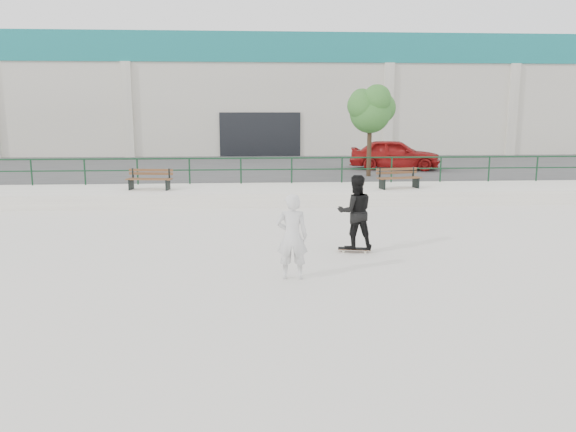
{
  "coord_description": "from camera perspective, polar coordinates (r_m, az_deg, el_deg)",
  "views": [
    {
      "loc": [
        -0.62,
        -11.21,
        3.37
      ],
      "look_at": [
        0.26,
        2.0,
        0.85
      ],
      "focal_mm": 35.0,
      "sensor_mm": 36.0,
      "label": 1
    }
  ],
  "objects": [
    {
      "name": "commercial_building",
      "position": [
        43.22,
        -3.08,
        12.35
      ],
      "size": [
        44.2,
        16.33,
        8.0
      ],
      "color": "silver",
      "rests_on": "ground"
    },
    {
      "name": "parking_strip",
      "position": [
        29.38,
        -2.61,
        4.66
      ],
      "size": [
        60.0,
        14.0,
        0.5
      ],
      "primitive_type": "cube",
      "color": "#3B3B3B",
      "rests_on": "ground"
    },
    {
      "name": "ground",
      "position": [
        11.72,
        -0.63,
        -5.94
      ],
      "size": [
        120.0,
        120.0,
        0.0
      ],
      "primitive_type": "plane",
      "color": "silver",
      "rests_on": "ground"
    },
    {
      "name": "ledge",
      "position": [
        20.95,
        -2.09,
        2.2
      ],
      "size": [
        30.0,
        3.0,
        0.5
      ],
      "primitive_type": "cube",
      "color": "silver",
      "rests_on": "ground"
    },
    {
      "name": "railing",
      "position": [
        22.12,
        -2.21,
        5.24
      ],
      "size": [
        28.0,
        0.06,
        1.03
      ],
      "color": "#143821",
      "rests_on": "ledge"
    },
    {
      "name": "bench_left",
      "position": [
        21.03,
        -13.87,
        3.64
      ],
      "size": [
        1.69,
        0.7,
        0.75
      ],
      "rotation": [
        0.0,
        0.0,
        -0.14
      ],
      "color": "brown",
      "rests_on": "ledge"
    },
    {
      "name": "standing_skater",
      "position": [
        13.4,
        6.85,
        0.41
      ],
      "size": [
        0.89,
        0.71,
        1.77
      ],
      "primitive_type": "imported",
      "rotation": [
        0.0,
        0.0,
        3.19
      ],
      "color": "black",
      "rests_on": "skateboard"
    },
    {
      "name": "red_car",
      "position": [
        27.94,
        10.79,
        6.2
      ],
      "size": [
        4.61,
        2.68,
        1.47
      ],
      "primitive_type": "imported",
      "rotation": [
        0.0,
        0.0,
        1.34
      ],
      "color": "maroon",
      "rests_on": "parking_strip"
    },
    {
      "name": "seated_skater",
      "position": [
        11.21,
        0.41,
        -2.11
      ],
      "size": [
        0.67,
        0.47,
        1.74
      ],
      "primitive_type": "imported",
      "rotation": [
        0.0,
        0.0,
        3.06
      ],
      "color": "silver",
      "rests_on": "ground"
    },
    {
      "name": "tree",
      "position": [
        24.76,
        8.42,
        10.81
      ],
      "size": [
        2.2,
        1.96,
        3.92
      ],
      "color": "#3D301E",
      "rests_on": "parking_strip"
    },
    {
      "name": "skateboard",
      "position": [
        13.59,
        6.76,
        -3.35
      ],
      "size": [
        0.8,
        0.35,
        0.09
      ],
      "rotation": [
        0.0,
        0.0,
        -0.19
      ],
      "color": "black",
      "rests_on": "ground"
    },
    {
      "name": "bench_right",
      "position": [
        21.15,
        11.17,
        3.79
      ],
      "size": [
        1.7,
        0.8,
        0.76
      ],
      "rotation": [
        0.0,
        0.0,
        0.21
      ],
      "color": "brown",
      "rests_on": "ledge"
    }
  ]
}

